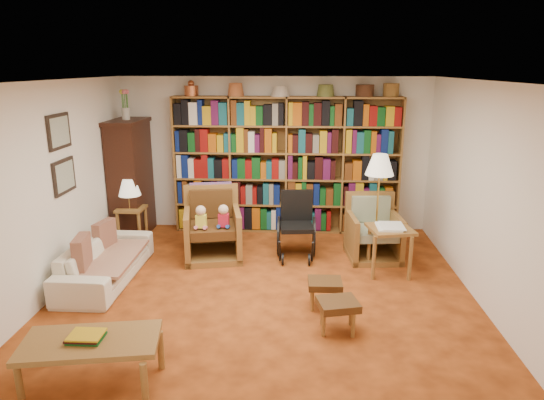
# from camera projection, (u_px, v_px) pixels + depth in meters

# --- Properties ---
(floor) EXTENTS (5.00, 5.00, 0.00)m
(floor) POSITION_uv_depth(u_px,v_px,m) (264.00, 292.00, 5.88)
(floor) COLOR #BE571D
(floor) RESTS_ON ground
(ceiling) EXTENTS (5.00, 5.00, 0.00)m
(ceiling) POSITION_uv_depth(u_px,v_px,m) (263.00, 81.00, 5.22)
(ceiling) COLOR white
(ceiling) RESTS_ON wall_back
(wall_back) EXTENTS (5.00, 0.00, 5.00)m
(wall_back) POSITION_uv_depth(u_px,v_px,m) (274.00, 155.00, 7.96)
(wall_back) COLOR white
(wall_back) RESTS_ON floor
(wall_front) EXTENTS (5.00, 0.00, 5.00)m
(wall_front) POSITION_uv_depth(u_px,v_px,m) (237.00, 290.00, 3.14)
(wall_front) COLOR white
(wall_front) RESTS_ON floor
(wall_left) EXTENTS (0.00, 5.00, 5.00)m
(wall_left) POSITION_uv_depth(u_px,v_px,m) (51.00, 190.00, 5.68)
(wall_left) COLOR white
(wall_left) RESTS_ON floor
(wall_right) EXTENTS (0.00, 5.00, 5.00)m
(wall_right) POSITION_uv_depth(u_px,v_px,m) (486.00, 196.00, 5.42)
(wall_right) COLOR white
(wall_right) RESTS_ON floor
(bookshelf) EXTENTS (3.60, 0.30, 2.42)m
(bookshelf) POSITION_uv_depth(u_px,v_px,m) (286.00, 161.00, 7.80)
(bookshelf) COLOR olive
(bookshelf) RESTS_ON floor
(curio_cabinet) EXTENTS (0.50, 0.95, 2.40)m
(curio_cabinet) POSITION_uv_depth(u_px,v_px,m) (131.00, 177.00, 7.67)
(curio_cabinet) COLOR black
(curio_cabinet) RESTS_ON floor
(framed_pictures) EXTENTS (0.03, 0.52, 0.97)m
(framed_pictures) POSITION_uv_depth(u_px,v_px,m) (62.00, 154.00, 5.87)
(framed_pictures) COLOR black
(framed_pictures) RESTS_ON wall_left
(sofa) EXTENTS (1.78, 0.71, 0.52)m
(sofa) POSITION_uv_depth(u_px,v_px,m) (106.00, 260.00, 6.18)
(sofa) COLOR #EEE4CA
(sofa) RESTS_ON floor
(sofa_throw) EXTENTS (0.70, 1.27, 0.04)m
(sofa_throw) POSITION_uv_depth(u_px,v_px,m) (109.00, 258.00, 6.17)
(sofa_throw) COLOR beige
(sofa_throw) RESTS_ON sofa
(cushion_left) EXTENTS (0.20, 0.40, 0.38)m
(cushion_left) POSITION_uv_depth(u_px,v_px,m) (105.00, 237.00, 6.48)
(cushion_left) COLOR maroon
(cushion_left) RESTS_ON sofa
(cushion_right) EXTENTS (0.20, 0.43, 0.42)m
(cushion_right) POSITION_uv_depth(u_px,v_px,m) (82.00, 257.00, 5.80)
(cushion_right) COLOR maroon
(cushion_right) RESTS_ON sofa
(side_table_lamp) EXTENTS (0.41, 0.41, 0.57)m
(side_table_lamp) POSITION_uv_depth(u_px,v_px,m) (132.00, 217.00, 7.43)
(side_table_lamp) COLOR olive
(side_table_lamp) RESTS_ON floor
(table_lamp) EXTENTS (0.33, 0.33, 0.45)m
(table_lamp) POSITION_uv_depth(u_px,v_px,m) (129.00, 188.00, 7.31)
(table_lamp) COLOR gold
(table_lamp) RESTS_ON side_table_lamp
(armchair_leather) EXTENTS (0.95, 0.98, 1.01)m
(armchair_leather) POSITION_uv_depth(u_px,v_px,m) (214.00, 228.00, 6.97)
(armchair_leather) COLOR olive
(armchair_leather) RESTS_ON floor
(armchair_sage) EXTENTS (0.78, 0.81, 0.89)m
(armchair_sage) POSITION_uv_depth(u_px,v_px,m) (373.00, 233.00, 6.96)
(armchair_sage) COLOR olive
(armchair_sage) RESTS_ON floor
(wheelchair) EXTENTS (0.54, 0.75, 0.94)m
(wheelchair) POSITION_uv_depth(u_px,v_px,m) (296.00, 227.00, 6.95)
(wheelchair) COLOR black
(wheelchair) RESTS_ON floor
(floor_lamp) EXTENTS (0.40, 0.40, 1.49)m
(floor_lamp) POSITION_uv_depth(u_px,v_px,m) (380.00, 169.00, 6.67)
(floor_lamp) COLOR gold
(floor_lamp) RESTS_ON floor
(side_table_papers) EXTENTS (0.63, 0.63, 0.66)m
(side_table_papers) POSITION_uv_depth(u_px,v_px,m) (390.00, 235.00, 6.32)
(side_table_papers) COLOR olive
(side_table_papers) RESTS_ON floor
(footstool_a) EXTENTS (0.38, 0.33, 0.32)m
(footstool_a) POSITION_uv_depth(u_px,v_px,m) (325.00, 285.00, 5.47)
(footstool_a) COLOR #543416
(footstool_a) RESTS_ON floor
(footstool_b) EXTENTS (0.47, 0.42, 0.34)m
(footstool_b) POSITION_uv_depth(u_px,v_px,m) (338.00, 306.00, 4.97)
(footstool_b) COLOR #543416
(footstool_b) RESTS_ON floor
(coffee_table) EXTENTS (1.21, 0.75, 0.48)m
(coffee_table) POSITION_uv_depth(u_px,v_px,m) (91.00, 345.00, 4.11)
(coffee_table) COLOR olive
(coffee_table) RESTS_ON floor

